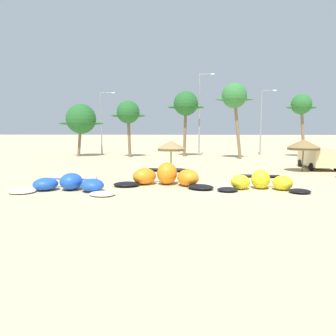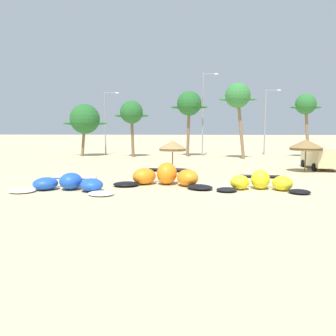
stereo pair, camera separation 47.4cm
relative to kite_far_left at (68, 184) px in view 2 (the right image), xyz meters
The scene contains 15 objects.
ground_plane 9.94m from the kite_far_left, ahead, with size 260.00×260.00×0.00m, color #C6B284.
kite_far_left is the anchor object (origin of this frame).
kite_left 6.08m from the kite_far_left, 20.93° to the left, with size 6.65×3.64×1.45m.
kite_left_of_center 11.55m from the kite_far_left, ahead, with size 5.62×2.76×1.19m.
beach_umbrella_near_van 11.12m from the kite_far_left, 58.00° to the left, with size 2.39×2.39×2.61m.
beach_umbrella_middle 19.43m from the kite_far_left, 28.66° to the left, with size 2.73×2.73×2.74m.
parked_car_second 22.12m from the kite_far_left, 30.76° to the left, with size 2.43×4.86×1.84m.
palm_leftmost 24.20m from the kite_far_left, 104.44° to the left, with size 5.65×3.77×6.64m.
palm_left 22.89m from the kite_far_left, 89.55° to the left, with size 4.24×2.83×6.97m.
palm_left_of_gap 25.35m from the kite_far_left, 72.78° to the left, with size 4.60×3.07×8.20m.
palm_center_left 25.10m from the kite_far_left, 57.87° to the left, with size 4.35×2.90×8.79m.
palm_center_right 31.60m from the kite_far_left, 46.70° to the left, with size 3.71×2.47×7.71m.
lamppost_west 26.78m from the kite_far_left, 98.48° to the left, with size 2.08×0.24×8.39m.
lamppost_west_center 26.73m from the kite_far_left, 69.44° to the left, with size 2.00×0.24×10.51m.
lamppost_east_center 31.73m from the kite_far_left, 56.16° to the left, with size 2.03×0.24×8.62m.
Camera 2 is at (-2.78, -20.71, 3.82)m, focal length 36.11 mm.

